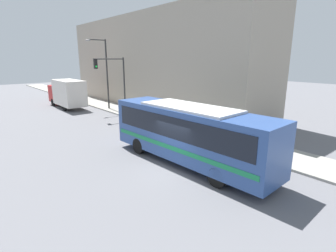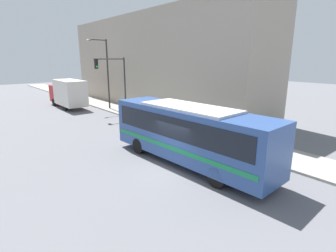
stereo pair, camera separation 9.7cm
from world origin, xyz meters
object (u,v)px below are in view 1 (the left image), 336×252
at_px(delivery_truck, 67,93).
at_px(fire_hydrant, 186,128).
at_px(pedestrian_near_corner, 162,109).
at_px(traffic_light_pole, 115,76).
at_px(street_lamp, 105,69).
at_px(parking_meter, 145,111).
at_px(city_bus, 189,131).

distance_m(delivery_truck, fire_hydrant, 17.81).
bearing_deg(pedestrian_near_corner, fire_hydrant, -108.55).
bearing_deg(traffic_light_pole, street_lamp, 77.07).
bearing_deg(traffic_light_pole, fire_hydrant, -84.43).
bearing_deg(delivery_truck, traffic_light_pole, -75.26).
bearing_deg(delivery_truck, fire_hydrant, -80.15).
bearing_deg(parking_meter, fire_hydrant, -90.00).
height_order(traffic_light_pole, parking_meter, traffic_light_pole).
bearing_deg(city_bus, traffic_light_pole, 74.78).
height_order(delivery_truck, fire_hydrant, delivery_truck).
height_order(parking_meter, pedestrian_near_corner, pedestrian_near_corner).
distance_m(fire_hydrant, pedestrian_near_corner, 5.54).
distance_m(city_bus, delivery_truck, 21.88).
bearing_deg(city_bus, fire_hydrant, 44.78).
bearing_deg(city_bus, street_lamp, 74.70).
xyz_separation_m(delivery_truck, traffic_light_pole, (2.12, -8.05, 2.25)).
bearing_deg(traffic_light_pole, delivery_truck, 104.74).
relative_size(parking_meter, street_lamp, 0.17).
relative_size(city_bus, delivery_truck, 1.46).
xyz_separation_m(city_bus, traffic_light_pole, (3.07, 13.81, 2.14)).
bearing_deg(street_lamp, fire_hydrant, -89.87).
bearing_deg(fire_hydrant, street_lamp, 90.13).
distance_m(city_bus, street_lamp, 18.33).
bearing_deg(parking_meter, delivery_truck, 104.35).
relative_size(delivery_truck, street_lamp, 0.93).
distance_m(traffic_light_pole, street_lamp, 4.02).
height_order(traffic_light_pole, pedestrian_near_corner, traffic_light_pole).
distance_m(delivery_truck, pedestrian_near_corner, 13.20).
xyz_separation_m(city_bus, street_lamp, (3.97, 17.69, 2.74)).
relative_size(city_bus, fire_hydrant, 14.67).
relative_size(fire_hydrant, parking_meter, 0.54).
bearing_deg(delivery_truck, pedestrian_near_corner, -68.66).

